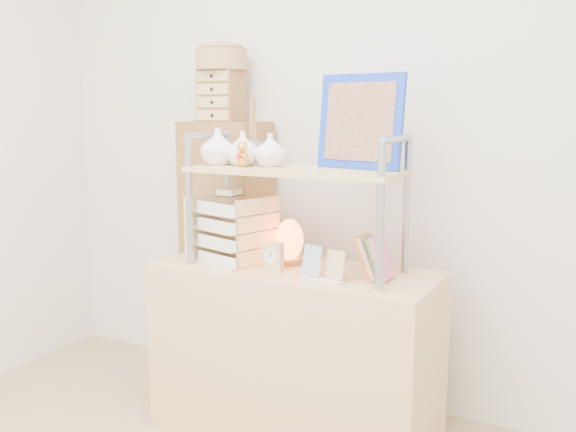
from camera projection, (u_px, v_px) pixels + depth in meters
name	position (u px, v px, depth m)	size (l,w,h in m)	color
room_shell	(165.00, 9.00, 1.84)	(3.42, 3.41, 2.61)	silver
desk	(295.00, 353.00, 2.76)	(1.20, 0.50, 0.75)	tan
cabinet	(227.00, 253.00, 3.31)	(0.45, 0.24, 1.35)	brown
hutch	(284.00, 162.00, 2.66)	(0.90, 0.34, 0.80)	gray
letter_tray	(230.00, 233.00, 2.79)	(0.32, 0.31, 0.32)	#E0B486
salt_lamp	(289.00, 241.00, 2.76)	(0.13, 0.12, 0.20)	brown
desk_clock	(273.00, 257.00, 2.64)	(0.09, 0.04, 0.12)	tan
postcard_stand	(322.00, 270.00, 2.51)	(0.19, 0.10, 0.13)	white
drawer_chest	(221.00, 96.00, 3.16)	(0.20, 0.16, 0.25)	brown
woven_basket	(221.00, 60.00, 3.13)	(0.25, 0.25, 0.10)	#946943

